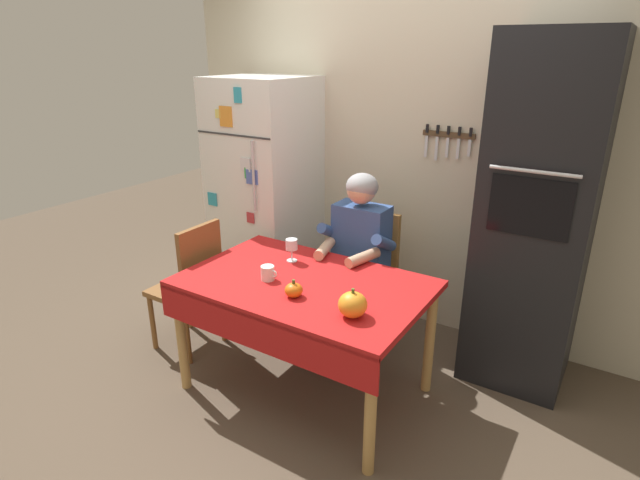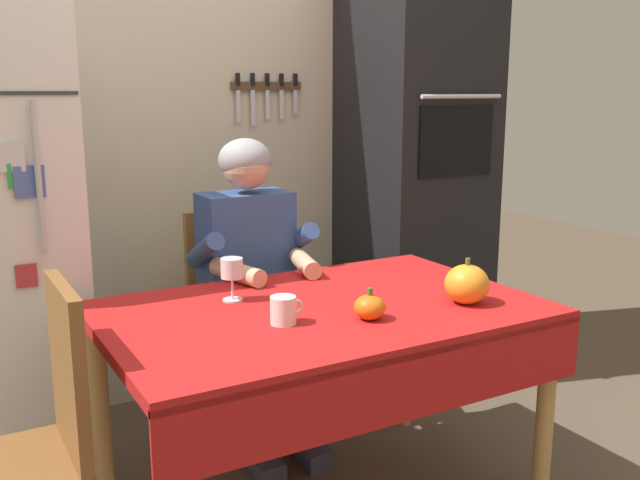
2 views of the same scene
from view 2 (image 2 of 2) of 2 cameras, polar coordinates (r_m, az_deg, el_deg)
back_wall_assembly at (r=3.38m, az=-9.85°, el=9.60°), size 3.70×0.13×2.60m
wall_oven at (r=3.57m, az=7.62°, el=5.77°), size 0.60×0.64×2.10m
dining_table at (r=2.33m, az=0.35°, el=-7.42°), size 1.40×0.90×0.74m
chair_behind_person at (r=3.07m, az=-6.74°, el=-5.56°), size 0.40×0.40×0.93m
seated_person at (r=2.84m, az=-5.36°, el=-2.23°), size 0.47×0.55×1.25m
chair_left_side at (r=2.12m, az=-21.93°, el=-14.63°), size 0.40×0.40×0.93m
coffee_mug at (r=2.15m, az=-2.90°, el=-5.64°), size 0.11×0.08×0.09m
wine_glass at (r=2.37m, az=-7.08°, el=-2.44°), size 0.07×0.07×0.15m
pumpkin_large at (r=2.39m, az=11.68°, el=-3.48°), size 0.15×0.15×0.15m
pumpkin_medium at (r=2.19m, az=4.01°, el=-5.38°), size 0.10×0.10×0.10m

